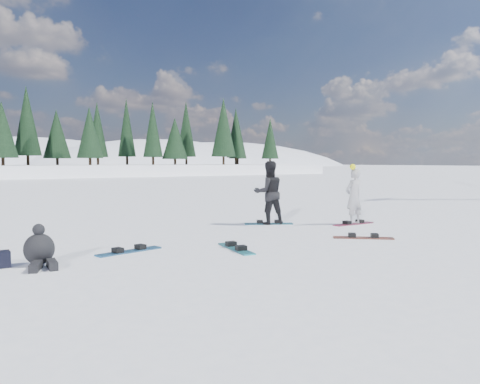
# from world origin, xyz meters

# --- Properties ---
(ground) EXTENTS (420.00, 420.00, 0.00)m
(ground) POSITION_xyz_m (0.00, 0.00, 0.00)
(ground) COLOR white
(ground) RESTS_ON ground
(snowboarder_woman) EXTENTS (0.65, 0.44, 1.88)m
(snowboarder_woman) POSITION_xyz_m (1.87, 1.16, 0.88)
(snowboarder_woman) COLOR #9F9FA4
(snowboarder_woman) RESTS_ON ground
(snowboarder_man) EXTENTS (1.13, 0.99, 1.97)m
(snowboarder_man) POSITION_xyz_m (-0.30, 2.66, 0.99)
(snowboarder_man) COLOR black
(snowboarder_man) RESTS_ON ground
(seated_rider) EXTENTS (0.65, 0.99, 0.79)m
(seated_rider) POSITION_xyz_m (-7.40, 0.35, 0.30)
(seated_rider) COLOR black
(seated_rider) RESTS_ON ground
(snowboard_woman) EXTENTS (1.51, 0.31, 0.03)m
(snowboard_woman) POSITION_xyz_m (1.88, 1.16, 0.01)
(snowboard_woman) COLOR maroon
(snowboard_woman) RESTS_ON ground
(snowboard_man) EXTENTS (1.43, 1.02, 0.03)m
(snowboard_man) POSITION_xyz_m (-0.30, 2.66, 0.01)
(snowboard_man) COLOR teal
(snowboard_man) RESTS_ON ground
(snowboard_loose_b) EXTENTS (1.32, 1.19, 0.03)m
(snowboard_loose_b) POSITION_xyz_m (0.07, -0.84, 0.01)
(snowboard_loose_b) COLOR brown
(snowboard_loose_b) RESTS_ON ground
(snowboard_loose_c) EXTENTS (1.53, 0.58, 0.03)m
(snowboard_loose_c) POSITION_xyz_m (-5.53, 0.70, 0.01)
(snowboard_loose_c) COLOR #185485
(snowboard_loose_c) RESTS_ON ground
(snowboard_loose_a) EXTENTS (0.53, 1.53, 0.03)m
(snowboard_loose_a) POSITION_xyz_m (-3.44, -0.30, 0.01)
(snowboard_loose_a) COLOR teal
(snowboard_loose_a) RESTS_ON ground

